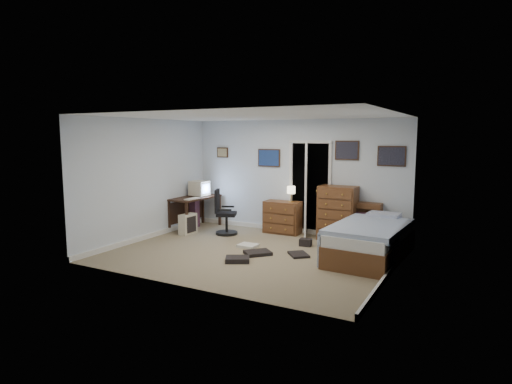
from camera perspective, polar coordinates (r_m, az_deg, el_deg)
floor at (r=7.96m, az=-0.52°, el=-8.24°), size 5.00×4.00×0.02m
computer_desk at (r=10.08m, az=-8.51°, el=-1.56°), size 0.66×1.32×0.74m
crt_monitor at (r=10.08m, az=-7.55°, el=0.50°), size 0.40×0.38×0.36m
keyboard at (r=9.62m, az=-8.51°, el=-0.90°), size 0.17×0.40×0.02m
pc_tower at (r=9.54m, az=-9.06°, el=-4.23°), size 0.22×0.43×0.45m
office_chair at (r=9.39m, az=-4.29°, el=-3.35°), size 0.63×0.63×0.99m
media_stack at (r=10.22m, az=-8.21°, el=-2.19°), size 0.18×0.18×0.88m
low_dresser at (r=9.51m, az=3.56°, el=-3.37°), size 0.81×0.42×0.71m
table_lamp at (r=9.33m, az=4.71°, el=0.21°), size 0.18×0.18×0.35m
doorway at (r=9.65m, az=7.82°, el=0.62°), size 0.96×1.12×2.05m
tall_dresser at (r=9.00m, az=10.83°, el=-2.78°), size 0.77×0.46×1.12m
headboard_bookcase at (r=9.02m, az=13.57°, el=-3.70°), size 0.90×0.25×0.81m
bed at (r=7.81m, az=14.96°, el=-6.23°), size 1.25×2.18×0.69m
wall_posters at (r=9.24m, az=8.55°, el=4.93°), size 4.38×0.04×0.60m
floor_clutter at (r=7.91m, az=1.16°, el=-7.97°), size 1.54×1.88×0.14m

